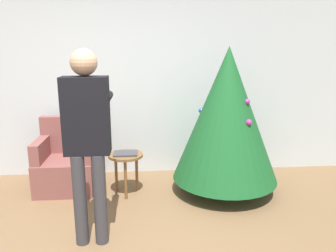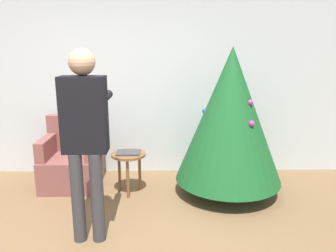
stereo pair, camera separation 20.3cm
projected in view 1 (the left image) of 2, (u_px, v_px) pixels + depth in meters
The scene contains 6 objects.
wall_back at pixel (122, 79), 4.53m from camera, with size 8.00×0.06×2.70m.
christmas_tree at pixel (227, 115), 3.95m from camera, with size 1.29×1.29×1.80m.
armchair at pixel (67, 163), 4.22m from camera, with size 0.72×0.68×0.90m.
person_standing at pixel (87, 131), 2.88m from camera, with size 0.42×0.57×1.78m.
side_stool at pixel (126, 161), 4.00m from camera, with size 0.42×0.42×0.52m.
laptop at pixel (126, 153), 3.98m from camera, with size 0.29×0.22×0.02m.
Camera 1 is at (0.29, -2.36, 1.79)m, focal length 35.00 mm.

